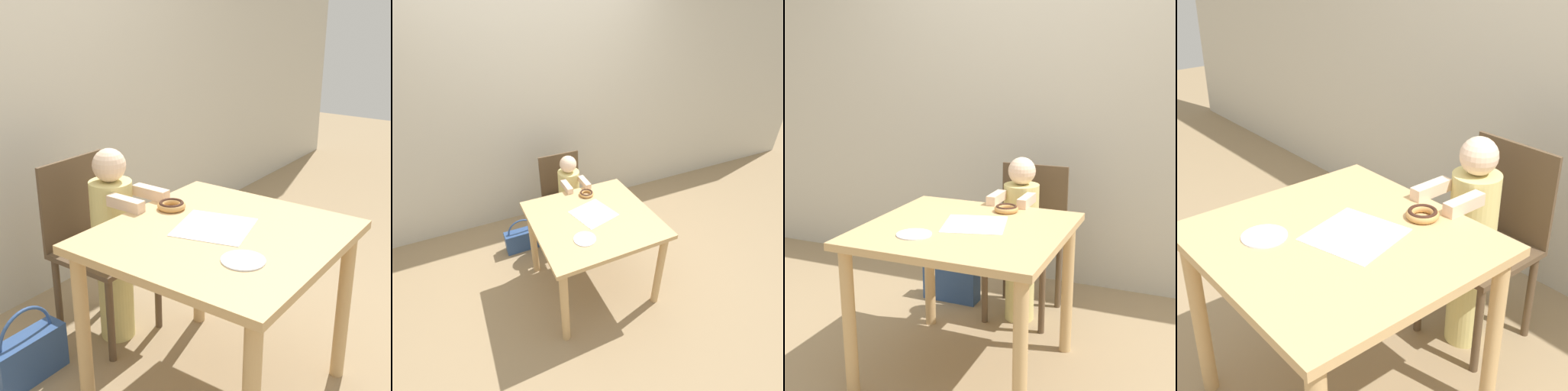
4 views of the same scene
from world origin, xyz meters
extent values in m
plane|color=#997F5B|center=(0.00, 0.00, 0.00)|extent=(12.00, 12.00, 0.00)
cube|color=tan|center=(0.00, 0.00, 0.73)|extent=(0.92, 0.88, 0.03)
cylinder|color=tan|center=(0.40, -0.38, 0.36)|extent=(0.06, 0.06, 0.71)
cylinder|color=tan|center=(-0.40, 0.38, 0.36)|extent=(0.06, 0.06, 0.71)
cylinder|color=tan|center=(0.40, 0.38, 0.36)|extent=(0.06, 0.06, 0.71)
cube|color=brown|center=(0.06, 0.69, 0.44)|extent=(0.41, 0.42, 0.03)
cube|color=brown|center=(0.06, 0.90, 0.67)|extent=(0.41, 0.02, 0.43)
cylinder|color=brown|center=(-0.12, 0.52, 0.21)|extent=(0.04, 0.04, 0.43)
cylinder|color=brown|center=(0.23, 0.52, 0.21)|extent=(0.04, 0.04, 0.43)
cylinder|color=brown|center=(-0.12, 0.87, 0.21)|extent=(0.04, 0.04, 0.43)
cylinder|color=brown|center=(0.23, 0.87, 0.21)|extent=(0.04, 0.04, 0.43)
cylinder|color=#E0D17F|center=(0.06, 0.64, 0.23)|extent=(0.17, 0.17, 0.45)
cylinder|color=#E0D17F|center=(0.06, 0.64, 0.64)|extent=(0.20, 0.20, 0.36)
sphere|color=beige|center=(0.06, 0.64, 0.90)|extent=(0.16, 0.16, 0.16)
cube|color=beige|center=(-0.03, 0.47, 0.77)|extent=(0.05, 0.18, 0.05)
cube|color=beige|center=(0.14, 0.47, 0.77)|extent=(0.05, 0.18, 0.05)
torus|color=tan|center=(0.09, 0.31, 0.76)|extent=(0.12, 0.12, 0.03)
torus|color=#381E14|center=(0.09, 0.31, 0.77)|extent=(0.11, 0.11, 0.02)
cube|color=white|center=(0.03, 0.05, 0.75)|extent=(0.35, 0.35, 0.00)
cube|color=#2D4C84|center=(-0.43, 0.72, 0.11)|extent=(0.35, 0.11, 0.22)
torus|color=#2D4C84|center=(-0.43, 0.72, 0.22)|extent=(0.28, 0.02, 0.28)
cylinder|color=silver|center=(-0.16, -0.20, 0.75)|extent=(0.16, 0.16, 0.01)
camera|label=1|loc=(-1.64, -1.05, 1.61)|focal=50.00mm
camera|label=2|loc=(-0.83, -1.67, 2.17)|focal=28.00mm
camera|label=3|loc=(0.99, -2.19, 1.50)|focal=50.00mm
camera|label=4|loc=(1.30, -0.94, 1.68)|focal=50.00mm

